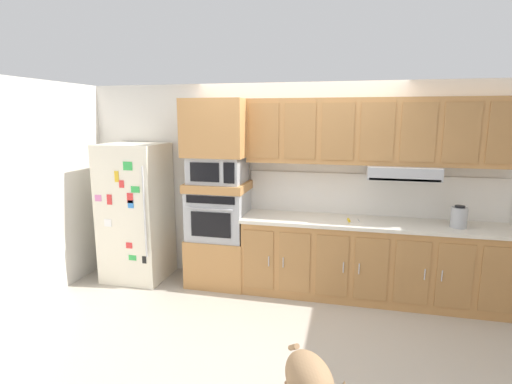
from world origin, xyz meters
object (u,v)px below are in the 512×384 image
Objects in this scene: refrigerator at (136,212)px; screwdriver at (350,220)px; microwave at (218,169)px; electric_kettle at (459,217)px; built_in_oven at (219,214)px.

refrigerator is 2.69m from screwdriver.
microwave is 2.76m from electric_kettle.
screwdriver is at bearing -179.40° from electric_kettle.
microwave is at bearing -0.77° from built_in_oven.
built_in_oven is at bearing 177.87° from screwdriver.
electric_kettle is at bearing 0.31° from refrigerator.
microwave is at bearing 177.87° from screwdriver.
built_in_oven is (1.10, 0.07, 0.02)m from refrigerator.
refrigerator reaches higher than built_in_oven.
refrigerator is at bearing -179.82° from screwdriver.
microwave is 1.68m from screwdriver.
built_in_oven is at bearing 3.52° from refrigerator.
refrigerator is 12.37× the size of screwdriver.
microwave is (0.00, -0.00, 0.56)m from built_in_oven.
built_in_oven is 2.73m from electric_kettle.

